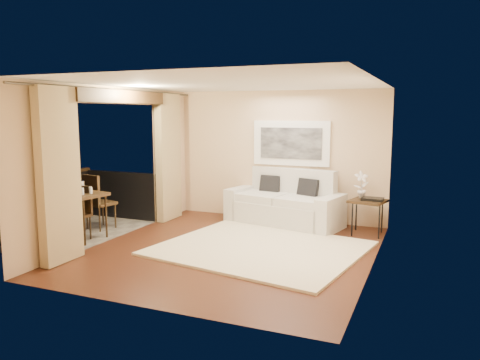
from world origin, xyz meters
The scene contains 18 objects.
floor centered at (0.00, 0.00, 0.00)m, with size 5.00×5.00×0.00m, color #4C2516.
room_shell centered at (-2.13, 0.00, 2.52)m, with size 5.00×6.40×5.00m.
balcony centered at (-3.31, 0.00, 0.18)m, with size 1.81×2.60×1.17m.
curtains centered at (-2.11, 0.00, 1.34)m, with size 0.16×4.80×2.64m.
artwork centered at (0.27, 2.46, 1.62)m, with size 1.62×0.07×0.92m.
rug centered at (0.43, 0.22, 0.02)m, with size 3.15×2.74×0.04m, color #F2E6C2.
sofa centered at (0.29, 2.10, 0.39)m, with size 2.46×1.44×1.11m.
side_table centered at (1.93, 1.88, 0.59)m, with size 0.72×0.72×0.65m.
tray centered at (2.01, 1.87, 0.68)m, with size 0.38×0.28×0.05m, color black.
orchid centered at (1.78, 2.02, 0.91)m, with size 0.27×0.18×0.51m, color white.
bistro_table centered at (-2.70, -0.43, 0.76)m, with size 0.82×0.82×0.84m.
balcony_chair_far centered at (-2.96, 0.25, 0.63)m, with size 0.55×0.56×1.08m.
balcony_chair_near centered at (-2.76, -0.43, 0.55)m, with size 0.42×0.42×0.96m.
ice_bucket centered at (-2.83, -0.32, 0.94)m, with size 0.18×0.18×0.20m, color silver.
candle centered at (-2.68, -0.24, 0.87)m, with size 0.06×0.06×0.07m, color red.
vase centered at (-2.75, -0.57, 0.93)m, with size 0.04×0.04×0.18m, color silver.
glass_a centered at (-2.58, -0.53, 0.90)m, with size 0.06×0.06×0.12m, color silver.
glass_b centered at (-2.52, -0.40, 0.90)m, with size 0.06×0.06×0.12m, color white.
Camera 1 is at (3.00, -6.85, 2.25)m, focal length 35.00 mm.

